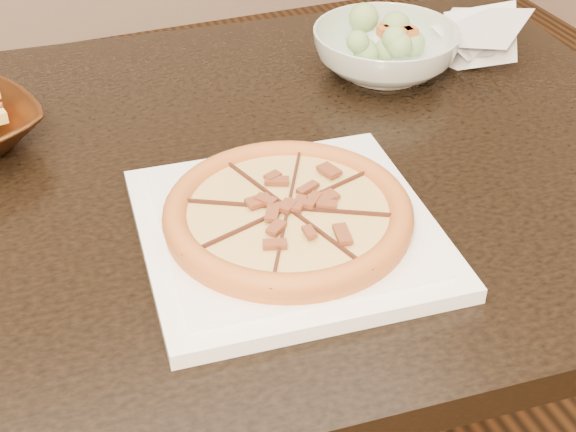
{
  "coord_description": "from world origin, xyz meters",
  "views": [
    {
      "loc": [
        -0.17,
        -0.98,
        1.29
      ],
      "look_at": [
        0.08,
        -0.34,
        0.78
      ],
      "focal_mm": 50.0,
      "sensor_mm": 36.0,
      "label": 1
    }
  ],
  "objects_px": {
    "dining_table": "(185,241)",
    "salad_bowl": "(385,51)",
    "plate": "(288,230)",
    "pizza": "(288,213)"
  },
  "relations": [
    {
      "from": "dining_table",
      "to": "plate",
      "type": "height_order",
      "value": "plate"
    },
    {
      "from": "dining_table",
      "to": "plate",
      "type": "bearing_deg",
      "value": -65.72
    },
    {
      "from": "pizza",
      "to": "salad_bowl",
      "type": "bearing_deg",
      "value": 48.99
    },
    {
      "from": "salad_bowl",
      "to": "pizza",
      "type": "bearing_deg",
      "value": -131.01
    },
    {
      "from": "plate",
      "to": "pizza",
      "type": "bearing_deg",
      "value": -171.75
    },
    {
      "from": "dining_table",
      "to": "plate",
      "type": "xyz_separation_m",
      "value": [
        0.08,
        -0.17,
        0.12
      ]
    },
    {
      "from": "pizza",
      "to": "plate",
      "type": "bearing_deg",
      "value": 8.25
    },
    {
      "from": "plate",
      "to": "dining_table",
      "type": "bearing_deg",
      "value": 114.28
    },
    {
      "from": "dining_table",
      "to": "salad_bowl",
      "type": "relative_size",
      "value": 6.46
    },
    {
      "from": "dining_table",
      "to": "salad_bowl",
      "type": "bearing_deg",
      "value": 23.04
    }
  ]
}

